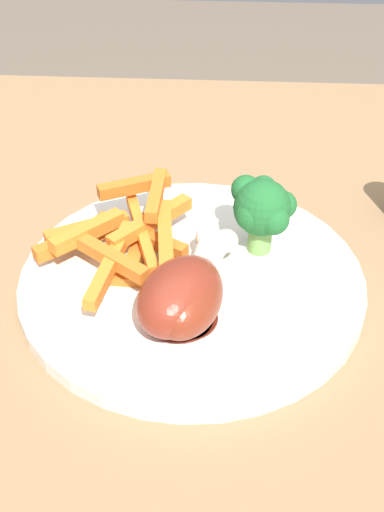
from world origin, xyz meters
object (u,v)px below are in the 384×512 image
dinner_plate (192,282)px  chicken_drumstick_near (187,293)px  chicken_drumstick_far (182,293)px  broccoli_floret_front (263,208)px  dining_table (129,400)px  carrot_fries_pile (127,235)px

dinner_plate → chicken_drumstick_near: (0.00, 0.04, 0.03)m
dinner_plate → chicken_drumstick_near: size_ratio=2.15×
chicken_drumstick_far → broccoli_floret_front: bearing=-124.3°
dining_table → chicken_drumstick_far: size_ratio=9.25×
broccoli_floret_front → chicken_drumstick_near: size_ratio=0.51×
dining_table → carrot_fries_pile: (0.00, -0.05, 0.14)m
dinner_plate → chicken_drumstick_far: 0.05m
chicken_drumstick_far → chicken_drumstick_near: bearing=-148.3°
dinner_plate → carrot_fries_pile: carrot_fries_pile is taller
carrot_fries_pile → chicken_drumstick_far: 0.09m
dinner_plate → broccoli_floret_front: size_ratio=4.20×
dining_table → dinner_plate: 0.13m
broccoli_floret_front → carrot_fries_pile: bearing=8.1°
broccoli_floret_front → chicken_drumstick_far: bearing=55.7°
broccoli_floret_front → dinner_plate: bearing=35.5°
carrot_fries_pile → chicken_drumstick_far: chicken_drumstick_far is taller
dining_table → carrot_fries_pile: carrot_fries_pile is taller
dining_table → chicken_drumstick_near: (-0.05, 0.02, 0.14)m
chicken_drumstick_near → carrot_fries_pile: bearing=-52.4°
chicken_drumstick_near → chicken_drumstick_far: bearing=31.7°
carrot_fries_pile → chicken_drumstick_near: 0.09m
broccoli_floret_front → chicken_drumstick_far: broccoli_floret_front is taller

